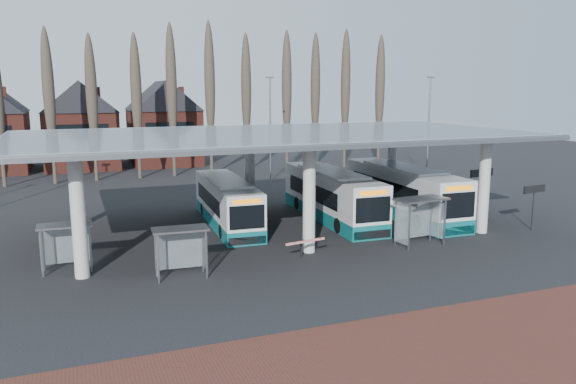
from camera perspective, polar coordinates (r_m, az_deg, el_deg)
name	(u,v)px	position (r m, az deg, el deg)	size (l,w,h in m)	color
ground	(328,264)	(29.62, 4.05, -7.36)	(140.00, 140.00, 0.00)	black
brick_strip	(484,370)	(20.24, 19.30, -16.68)	(70.00, 10.00, 0.03)	#4F261F
station_canopy	(275,142)	(35.76, -1.31, 5.05)	(32.00, 16.00, 6.34)	#B8B7B3
poplar_row	(193,91)	(59.72, -9.64, 10.05)	(45.10, 1.10, 14.50)	#473D33
townhouse_row	(35,117)	(69.65, -24.35, 6.98)	(36.80, 10.30, 12.25)	#5E271F
lamp_post_b	(270,128)	(54.70, -1.81, 6.56)	(0.80, 0.16, 10.17)	slate
lamp_post_c	(429,128)	(55.79, 14.09, 6.33)	(0.80, 0.16, 10.17)	slate
bus_1	(227,203)	(37.98, -6.23, -1.12)	(3.01, 11.33, 3.12)	silver
bus_2	(331,196)	(39.56, 4.42, -0.40)	(3.07, 12.46, 3.44)	silver
bus_3	(402,192)	(41.37, 11.53, 0.00)	(3.07, 12.96, 3.58)	silver
shelter_0	(66,237)	(30.26, -21.67, -4.23)	(2.61, 1.31, 2.42)	gray
shelter_1	(180,241)	(27.73, -10.89, -4.91)	(2.72, 1.46, 2.46)	gray
shelter_2	(419,211)	(33.49, 13.16, -1.86)	(3.20, 1.84, 2.84)	gray
info_sign_0	(534,192)	(39.40, 23.73, -0.04)	(1.98, 0.39, 2.95)	black
info_sign_1	(481,176)	(43.17, 19.06, 1.52)	(2.22, 0.45, 3.31)	black
barrier	(304,243)	(30.10, 1.67, -5.17)	(2.40, 0.88, 1.21)	black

